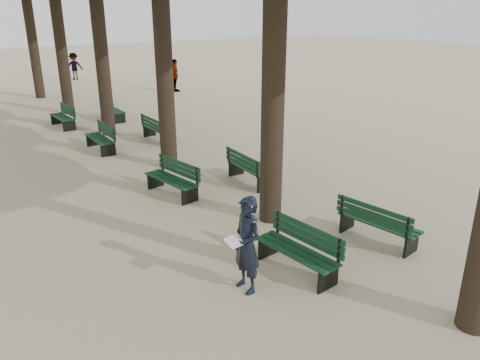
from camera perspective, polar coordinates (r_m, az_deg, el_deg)
ground at (r=8.50m, az=9.14°, el=-14.21°), size 120.00×120.00×0.00m
bench_left_0 at (r=9.10m, az=6.87°, el=-9.54°), size 0.68×1.83×0.92m
bench_left_1 at (r=12.72m, az=-8.31°, el=-0.66°), size 0.79×1.86×0.92m
bench_left_2 at (r=17.25m, az=-16.66°, el=4.32°), size 0.65×1.82×0.92m
bench_left_3 at (r=21.21m, az=-20.79°, el=6.74°), size 0.60×1.81×0.92m
bench_right_0 at (r=10.56m, az=16.46°, el=-5.85°), size 0.76×1.85×0.92m
bench_right_1 at (r=13.46m, az=1.26°, el=0.75°), size 0.74×1.85×0.92m
bench_right_2 at (r=18.10m, az=-9.93°, el=5.60°), size 0.62×1.82×0.92m
bench_right_3 at (r=21.97m, az=-15.17°, el=7.78°), size 0.66×1.83×0.92m
man_with_map at (r=8.21m, az=0.82°, el=-7.93°), size 0.62×0.72×1.79m
pedestrian_c at (r=28.79m, az=-7.93°, el=12.51°), size 0.60×1.18×1.91m
pedestrian_b at (r=35.41m, az=-19.57°, el=12.93°), size 1.22×0.58×1.82m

